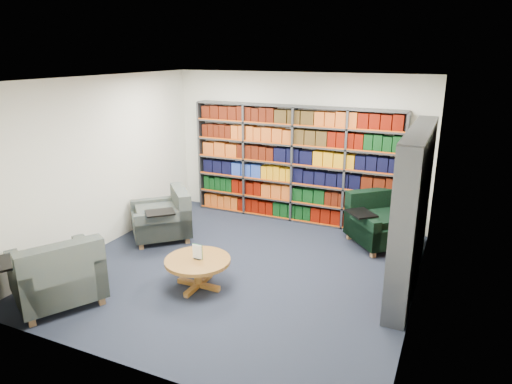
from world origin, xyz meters
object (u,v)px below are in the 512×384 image
at_px(chair_teal_left, 166,219).
at_px(chair_green_right, 379,223).
at_px(chair_teal_front, 58,278).
at_px(coffee_table, 198,265).

distance_m(chair_teal_left, chair_green_right, 3.70).
distance_m(chair_green_right, chair_teal_front, 5.06).
relative_size(chair_teal_left, coffee_table, 1.47).
bearing_deg(chair_teal_left, coffee_table, -42.35).
bearing_deg(chair_teal_front, coffee_table, 38.15).
relative_size(chair_teal_front, coffee_table, 1.53).
bearing_deg(chair_teal_left, chair_teal_front, -88.99).
xyz_separation_m(chair_teal_left, chair_teal_front, (0.04, -2.43, 0.03)).
bearing_deg(chair_green_right, coffee_table, -127.62).
distance_m(chair_teal_front, coffee_table, 1.80).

